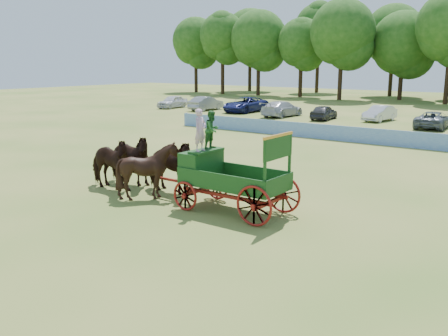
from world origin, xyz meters
The scene contains 9 objects.
ground centered at (0.00, 0.00, 0.00)m, with size 160.00×160.00×0.00m, color #9F8F48.
horse_lead_left centered at (-2.17, -0.35, 1.13)m, with size 1.22×2.68×2.27m, color black.
horse_lead_right centered at (-2.17, 0.75, 1.13)m, with size 1.22×2.68×2.27m, color black.
horse_wheel_left centered at (0.23, -0.35, 1.14)m, with size 1.83×2.06×2.27m, color black.
horse_wheel_right centered at (0.23, 0.75, 1.13)m, with size 1.22×2.68×2.27m, color black.
farm_dray centered at (3.21, 0.22, 1.57)m, with size 6.00×2.00×3.68m.
sponsor_banner centered at (-1.00, 18.00, 0.53)m, with size 26.00×0.08×1.05m, color #215DB4.
parked_cars centered at (0.99, 29.95, 0.74)m, with size 56.32×7.41×1.61m.
treeline centered at (-5.05, 59.04, 9.33)m, with size 90.82×22.64×15.25m.
Camera 1 is at (14.05, -13.93, 5.34)m, focal length 40.00 mm.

